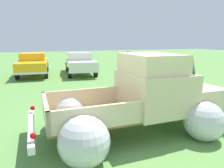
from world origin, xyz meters
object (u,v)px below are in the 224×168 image
object	(u,v)px
vintage_pickup_truck	(144,101)
show_car_1	(80,62)
show_car_0	(33,63)
spectator_0	(128,60)

from	to	relation	value
vintage_pickup_truck	show_car_1	distance (m)	9.55
show_car_0	vintage_pickup_truck	bearing A→B (deg)	18.30
show_car_0	show_car_1	bearing A→B (deg)	82.23
show_car_1	spectator_0	distance (m)	3.33
vintage_pickup_truck	show_car_0	size ratio (longest dim) A/B	0.96
vintage_pickup_truck	spectator_0	xyz separation A→B (m)	(3.79, 8.69, 0.15)
show_car_1	spectator_0	world-z (taller)	spectator_0
vintage_pickup_truck	show_car_0	bearing A→B (deg)	103.72
spectator_0	show_car_0	bearing A→B (deg)	-1.52
vintage_pickup_truck	spectator_0	world-z (taller)	vintage_pickup_truck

